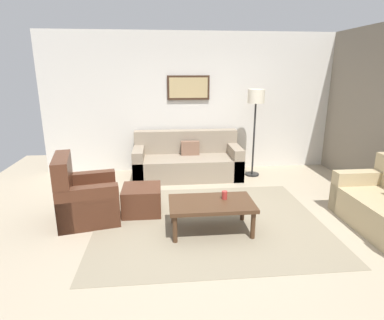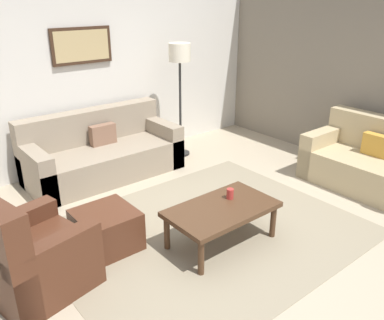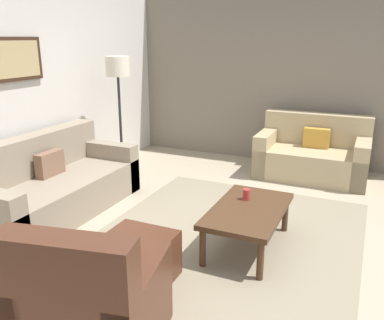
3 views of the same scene
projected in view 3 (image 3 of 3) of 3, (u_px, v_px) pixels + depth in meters
ground_plane at (224, 241)px, 4.03m from camera, size 8.00×8.00×0.00m
rear_partition at (14, 87)px, 4.65m from camera, size 6.00×0.12×2.80m
stone_feature_panel at (293, 74)px, 6.24m from camera, size 0.12×5.20×2.80m
area_rug at (224, 241)px, 4.03m from camera, size 3.13×2.56×0.01m
couch_main at (49, 187)px, 4.65m from camera, size 2.08×0.93×0.88m
couch_loveseat at (313, 155)px, 5.88m from camera, size 0.90×1.52×0.88m
armchair_leather at (90, 314)px, 2.51m from camera, size 0.95×0.95×0.95m
ottoman at (137, 260)px, 3.31m from camera, size 0.56×0.56×0.40m
coffee_table at (248, 213)px, 3.82m from camera, size 1.10×0.64×0.41m
cup at (246, 194)px, 3.99m from camera, size 0.07×0.07×0.11m
lamp_standing at (118, 79)px, 5.43m from camera, size 0.32×0.32×1.71m
framed_artwork at (11, 59)px, 4.46m from camera, size 0.85×0.04×0.48m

